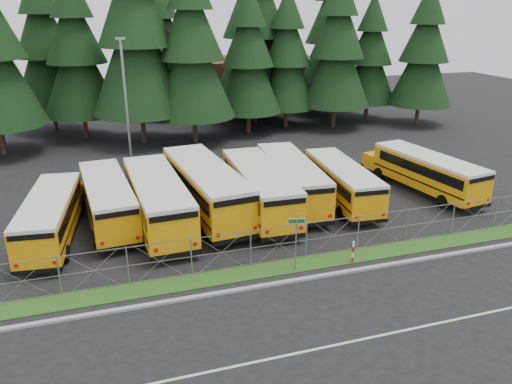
{
  "coord_description": "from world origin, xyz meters",
  "views": [
    {
      "loc": [
        -10.46,
        -22.36,
        12.44
      ],
      "look_at": [
        -2.15,
        4.0,
        1.99
      ],
      "focal_mm": 35.0,
      "sensor_mm": 36.0,
      "label": 1
    }
  ],
  "objects_px": {
    "bus_0": "(52,217)",
    "bus_5": "(290,181)",
    "bus_1": "(107,201)",
    "light_standard": "(126,100)",
    "bus_4": "(258,189)",
    "bus_east": "(424,173)",
    "street_sign": "(296,233)",
    "bus_2": "(157,201)",
    "striped_bollard": "(353,252)",
    "bus_3": "(204,189)",
    "bus_6": "(340,183)"
  },
  "relations": [
    {
      "from": "striped_bollard",
      "to": "light_standard",
      "type": "xyz_separation_m",
      "value": [
        -9.55,
        19.54,
        4.9
      ]
    },
    {
      "from": "bus_4",
      "to": "striped_bollard",
      "type": "height_order",
      "value": "bus_4"
    },
    {
      "from": "bus_4",
      "to": "bus_east",
      "type": "xyz_separation_m",
      "value": [
        12.19,
        -0.06,
        -0.13
      ]
    },
    {
      "from": "bus_0",
      "to": "striped_bollard",
      "type": "relative_size",
      "value": 8.39
    },
    {
      "from": "bus_1",
      "to": "street_sign",
      "type": "distance_m",
      "value": 12.38
    },
    {
      "from": "bus_0",
      "to": "street_sign",
      "type": "height_order",
      "value": "street_sign"
    },
    {
      "from": "bus_2",
      "to": "bus_6",
      "type": "relative_size",
      "value": 1.15
    },
    {
      "from": "bus_6",
      "to": "light_standard",
      "type": "xyz_separation_m",
      "value": [
        -12.69,
        11.64,
        4.18
      ]
    },
    {
      "from": "bus_3",
      "to": "light_standard",
      "type": "xyz_separation_m",
      "value": [
        -3.71,
        10.82,
        3.9
      ]
    },
    {
      "from": "bus_0",
      "to": "bus_3",
      "type": "distance_m",
      "value": 8.97
    },
    {
      "from": "bus_1",
      "to": "bus_3",
      "type": "bearing_deg",
      "value": -8.17
    },
    {
      "from": "bus_4",
      "to": "bus_east",
      "type": "bearing_deg",
      "value": 1.37
    },
    {
      "from": "bus_east",
      "to": "street_sign",
      "type": "distance_m",
      "value": 14.91
    },
    {
      "from": "bus_0",
      "to": "bus_2",
      "type": "height_order",
      "value": "bus_2"
    },
    {
      "from": "bus_2",
      "to": "bus_5",
      "type": "xyz_separation_m",
      "value": [
        8.89,
        1.19,
        -0.06
      ]
    },
    {
      "from": "bus_3",
      "to": "bus_4",
      "type": "xyz_separation_m",
      "value": [
        3.26,
        -0.76,
        -0.11
      ]
    },
    {
      "from": "light_standard",
      "to": "bus_2",
      "type": "bearing_deg",
      "value": -86.87
    },
    {
      "from": "bus_5",
      "to": "street_sign",
      "type": "xyz_separation_m",
      "value": [
        -3.09,
        -8.81,
        0.57
      ]
    },
    {
      "from": "bus_1",
      "to": "bus_6",
      "type": "distance_m",
      "value": 14.87
    },
    {
      "from": "bus_5",
      "to": "bus_6",
      "type": "xyz_separation_m",
      "value": [
        3.16,
        -1.05,
        -0.14
      ]
    },
    {
      "from": "bus_6",
      "to": "light_standard",
      "type": "relative_size",
      "value": 0.99
    },
    {
      "from": "bus_east",
      "to": "striped_bollard",
      "type": "distance_m",
      "value": 12.47
    },
    {
      "from": "bus_5",
      "to": "light_standard",
      "type": "relative_size",
      "value": 1.1
    },
    {
      "from": "bus_1",
      "to": "light_standard",
      "type": "xyz_separation_m",
      "value": [
        2.14,
        10.5,
        4.12
      ]
    },
    {
      "from": "bus_2",
      "to": "bus_4",
      "type": "xyz_separation_m",
      "value": [
        6.33,
        0.19,
        -0.03
      ]
    },
    {
      "from": "bus_3",
      "to": "striped_bollard",
      "type": "relative_size",
      "value": 10.18
    },
    {
      "from": "bus_2",
      "to": "street_sign",
      "type": "xyz_separation_m",
      "value": [
        5.8,
        -7.62,
        0.51
      ]
    },
    {
      "from": "bus_6",
      "to": "street_sign",
      "type": "bearing_deg",
      "value": -124.71
    },
    {
      "from": "street_sign",
      "to": "bus_3",
      "type": "bearing_deg",
      "value": 107.69
    },
    {
      "from": "bus_east",
      "to": "bus_5",
      "type": "bearing_deg",
      "value": 164.87
    },
    {
      "from": "bus_1",
      "to": "street_sign",
      "type": "height_order",
      "value": "street_sign"
    },
    {
      "from": "bus_1",
      "to": "bus_2",
      "type": "bearing_deg",
      "value": -29.67
    },
    {
      "from": "bus_east",
      "to": "light_standard",
      "type": "height_order",
      "value": "light_standard"
    },
    {
      "from": "bus_2",
      "to": "bus_4",
      "type": "relative_size",
      "value": 1.02
    },
    {
      "from": "bus_1",
      "to": "bus_3",
      "type": "relative_size",
      "value": 0.86
    },
    {
      "from": "bus_4",
      "to": "light_standard",
      "type": "relative_size",
      "value": 1.12
    },
    {
      "from": "bus_0",
      "to": "bus_5",
      "type": "distance_m",
      "value": 14.77
    },
    {
      "from": "bus_1",
      "to": "bus_2",
      "type": "distance_m",
      "value": 3.07
    },
    {
      "from": "striped_bollard",
      "to": "bus_1",
      "type": "bearing_deg",
      "value": 142.28
    },
    {
      "from": "bus_0",
      "to": "bus_5",
      "type": "height_order",
      "value": "bus_5"
    },
    {
      "from": "bus_1",
      "to": "bus_east",
      "type": "relative_size",
      "value": 1.02
    },
    {
      "from": "bus_0",
      "to": "bus_5",
      "type": "xyz_separation_m",
      "value": [
        14.71,
        1.42,
        0.14
      ]
    },
    {
      "from": "bus_3",
      "to": "light_standard",
      "type": "distance_m",
      "value": 12.09
    },
    {
      "from": "bus_4",
      "to": "bus_east",
      "type": "height_order",
      "value": "bus_4"
    },
    {
      "from": "striped_bollard",
      "to": "light_standard",
      "type": "bearing_deg",
      "value": 116.04
    },
    {
      "from": "bus_1",
      "to": "light_standard",
      "type": "height_order",
      "value": "light_standard"
    },
    {
      "from": "light_standard",
      "to": "bus_5",
      "type": "bearing_deg",
      "value": -48.0
    },
    {
      "from": "bus_1",
      "to": "bus_2",
      "type": "relative_size",
      "value": 0.91
    },
    {
      "from": "bus_5",
      "to": "striped_bollard",
      "type": "distance_m",
      "value": 8.99
    },
    {
      "from": "bus_3",
      "to": "striped_bollard",
      "type": "height_order",
      "value": "bus_3"
    }
  ]
}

